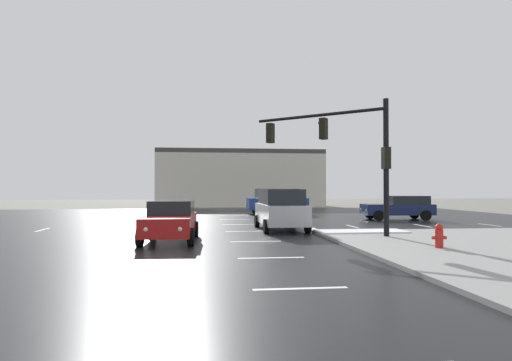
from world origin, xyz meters
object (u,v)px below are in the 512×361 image
at_px(fire_hydrant, 439,236).
at_px(sedan_red, 171,220).
at_px(sedan_navy, 400,207).
at_px(traffic_signal_mast, 344,145).
at_px(suv_blue, 277,201).
at_px(suv_silver, 281,208).

height_order(fire_hydrant, sedan_red, sedan_red).
xyz_separation_m(fire_hydrant, sedan_navy, (5.11, 13.86, 0.32)).
bearing_deg(sedan_red, traffic_signal_mast, 97.72).
relative_size(sedan_navy, sedan_red, 1.01).
bearing_deg(suv_blue, traffic_signal_mast, -91.30).
distance_m(traffic_signal_mast, fire_hydrant, 6.07).
relative_size(traffic_signal_mast, sedan_navy, 1.22).
height_order(fire_hydrant, suv_silver, suv_silver).
height_order(fire_hydrant, sedan_navy, sedan_navy).
distance_m(sedan_navy, sedan_red, 17.24).
height_order(traffic_signal_mast, sedan_navy, traffic_signal_mast).
bearing_deg(suv_blue, fire_hydrant, -86.98).
xyz_separation_m(traffic_signal_mast, sedan_red, (-7.35, -0.75, -3.13)).
distance_m(suv_silver, suv_blue, 13.45).
bearing_deg(suv_blue, suv_silver, -100.82).
bearing_deg(sedan_navy, fire_hydrant, 73.58).
distance_m(suv_silver, sedan_red, 6.40).
height_order(suv_silver, sedan_navy, suv_silver).
height_order(traffic_signal_mast, fire_hydrant, traffic_signal_mast).
bearing_deg(sedan_red, fire_hydrant, 68.15).
bearing_deg(sedan_navy, suv_silver, 37.50).
height_order(sedan_navy, suv_blue, suv_blue).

